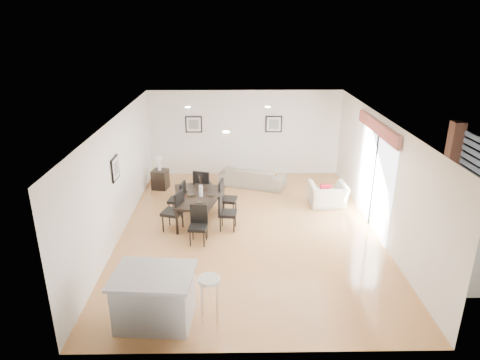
{
  "coord_description": "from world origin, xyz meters",
  "views": [
    {
      "loc": [
        -0.35,
        -9.13,
        4.74
      ],
      "look_at": [
        -0.21,
        0.4,
        1.14
      ],
      "focal_mm": 32.0,
      "sensor_mm": 36.0,
      "label": 1
    }
  ],
  "objects_px": {
    "dining_chair_wnear": "(175,209)",
    "side_table": "(160,179)",
    "dining_chair_enear": "(224,209)",
    "dining_chair_foot": "(203,186)",
    "dining_table": "(201,199)",
    "dining_chair_head": "(198,222)",
    "armchair": "(328,195)",
    "dining_chair_wfar": "(179,197)",
    "coffee_table": "(195,193)",
    "sofa": "(252,177)",
    "dining_chair_efar": "(225,196)",
    "kitchen_island": "(155,297)",
    "bar_stool": "(209,284)"
  },
  "relations": [
    {
      "from": "dining_chair_efar",
      "to": "side_table",
      "type": "bearing_deg",
      "value": 57.66
    },
    {
      "from": "dining_chair_wnear",
      "to": "side_table",
      "type": "relative_size",
      "value": 1.73
    },
    {
      "from": "dining_table",
      "to": "side_table",
      "type": "xyz_separation_m",
      "value": [
        -1.37,
        2.24,
        -0.33
      ]
    },
    {
      "from": "dining_table",
      "to": "kitchen_island",
      "type": "bearing_deg",
      "value": -84.29
    },
    {
      "from": "dining_chair_wnear",
      "to": "side_table",
      "type": "xyz_separation_m",
      "value": [
        -0.8,
        2.68,
        -0.27
      ]
    },
    {
      "from": "dining_chair_wfar",
      "to": "side_table",
      "type": "xyz_separation_m",
      "value": [
        -0.79,
        1.85,
        -0.21
      ]
    },
    {
      "from": "dining_table",
      "to": "dining_chair_wfar",
      "type": "height_order",
      "value": "dining_chair_wfar"
    },
    {
      "from": "dining_table",
      "to": "dining_chair_head",
      "type": "bearing_deg",
      "value": -76.07
    },
    {
      "from": "dining_chair_wfar",
      "to": "sofa",
      "type": "bearing_deg",
      "value": 146.37
    },
    {
      "from": "dining_chair_enear",
      "to": "dining_chair_foot",
      "type": "xyz_separation_m",
      "value": [
        -0.6,
        1.41,
        0.04
      ]
    },
    {
      "from": "dining_chair_head",
      "to": "coffee_table",
      "type": "relative_size",
      "value": 0.87
    },
    {
      "from": "dining_chair_efar",
      "to": "bar_stool",
      "type": "distance_m",
      "value": 4.15
    },
    {
      "from": "dining_chair_head",
      "to": "kitchen_island",
      "type": "distance_m",
      "value": 2.74
    },
    {
      "from": "dining_chair_enear",
      "to": "bar_stool",
      "type": "height_order",
      "value": "dining_chair_enear"
    },
    {
      "from": "sofa",
      "to": "coffee_table",
      "type": "bearing_deg",
      "value": 53.24
    },
    {
      "from": "bar_stool",
      "to": "dining_chair_foot",
      "type": "bearing_deg",
      "value": 95.03
    },
    {
      "from": "sofa",
      "to": "kitchen_island",
      "type": "distance_m",
      "value": 6.44
    },
    {
      "from": "armchair",
      "to": "dining_table",
      "type": "bearing_deg",
      "value": 14.16
    },
    {
      "from": "dining_chair_wnear",
      "to": "dining_chair_foot",
      "type": "relative_size",
      "value": 1.0
    },
    {
      "from": "dining_chair_efar",
      "to": "dining_chair_head",
      "type": "relative_size",
      "value": 1.05
    },
    {
      "from": "sofa",
      "to": "dining_chair_foot",
      "type": "bearing_deg",
      "value": 65.96
    },
    {
      "from": "sofa",
      "to": "coffee_table",
      "type": "height_order",
      "value": "sofa"
    },
    {
      "from": "dining_table",
      "to": "kitchen_island",
      "type": "xyz_separation_m",
      "value": [
        -0.51,
        -3.72,
        -0.16
      ]
    },
    {
      "from": "dining_chair_wnear",
      "to": "dining_chair_foot",
      "type": "height_order",
      "value": "same"
    },
    {
      "from": "dining_chair_efar",
      "to": "bar_stool",
      "type": "bearing_deg",
      "value": -171.98
    },
    {
      "from": "dining_chair_wnear",
      "to": "dining_chair_enear",
      "type": "distance_m",
      "value": 1.15
    },
    {
      "from": "dining_chair_enear",
      "to": "dining_chair_head",
      "type": "bearing_deg",
      "value": 143.69
    },
    {
      "from": "coffee_table",
      "to": "dining_chair_head",
      "type": "bearing_deg",
      "value": -99.42
    },
    {
      "from": "dining_table",
      "to": "dining_chair_head",
      "type": "xyz_separation_m",
      "value": [
        0.01,
        -1.02,
        -0.12
      ]
    },
    {
      "from": "dining_chair_enear",
      "to": "dining_chair_wnear",
      "type": "bearing_deg",
      "value": 98.15
    },
    {
      "from": "coffee_table",
      "to": "bar_stool",
      "type": "xyz_separation_m",
      "value": [
        0.67,
        -5.09,
        0.5
      ]
    },
    {
      "from": "dining_chair_wnear",
      "to": "bar_stool",
      "type": "distance_m",
      "value": 3.42
    },
    {
      "from": "side_table",
      "to": "dining_chair_enear",
      "type": "bearing_deg",
      "value": -53.57
    },
    {
      "from": "dining_chair_foot",
      "to": "side_table",
      "type": "xyz_separation_m",
      "value": [
        -1.35,
        1.23,
        -0.27
      ]
    },
    {
      "from": "sofa",
      "to": "dining_table",
      "type": "bearing_deg",
      "value": 80.9
    },
    {
      "from": "dining_chair_efar",
      "to": "dining_chair_foot",
      "type": "distance_m",
      "value": 0.84
    },
    {
      "from": "side_table",
      "to": "bar_stool",
      "type": "bearing_deg",
      "value": -73.51
    },
    {
      "from": "dining_chair_wnear",
      "to": "dining_chair_head",
      "type": "relative_size",
      "value": 1.13
    },
    {
      "from": "dining_chair_wfar",
      "to": "dining_chair_efar",
      "type": "relative_size",
      "value": 0.97
    },
    {
      "from": "sofa",
      "to": "dining_chair_foot",
      "type": "xyz_separation_m",
      "value": [
        -1.38,
        -1.43,
        0.27
      ]
    },
    {
      "from": "dining_chair_enear",
      "to": "dining_chair_efar",
      "type": "distance_m",
      "value": 0.83
    },
    {
      "from": "dining_chair_wnear",
      "to": "dining_chair_efar",
      "type": "relative_size",
      "value": 1.08
    },
    {
      "from": "dining_chair_efar",
      "to": "bar_stool",
      "type": "relative_size",
      "value": 1.13
    },
    {
      "from": "dining_chair_foot",
      "to": "coffee_table",
      "type": "relative_size",
      "value": 0.98
    },
    {
      "from": "armchair",
      "to": "bar_stool",
      "type": "distance_m",
      "value": 5.5
    },
    {
      "from": "side_table",
      "to": "bar_stool",
      "type": "relative_size",
      "value": 0.7
    },
    {
      "from": "armchair",
      "to": "dining_chair_wfar",
      "type": "relative_size",
      "value": 1.06
    },
    {
      "from": "side_table",
      "to": "sofa",
      "type": "bearing_deg",
      "value": 4.25
    },
    {
      "from": "bar_stool",
      "to": "dining_chair_efar",
      "type": "bearing_deg",
      "value": 87.4
    },
    {
      "from": "dining_chair_head",
      "to": "kitchen_island",
      "type": "height_order",
      "value": "kitchen_island"
    }
  ]
}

